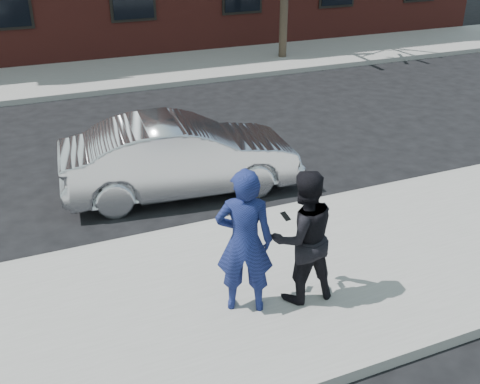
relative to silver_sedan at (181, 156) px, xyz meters
name	(u,v)px	position (x,y,z in m)	size (l,w,h in m)	color
ground	(352,258)	(1.54, -3.01, -0.67)	(100.00, 100.00, 0.00)	black
near_sidewalk	(362,263)	(1.54, -3.26, -0.59)	(50.00, 3.50, 0.15)	gray
near_curb	(300,207)	(1.54, -1.46, -0.59)	(50.00, 0.10, 0.15)	#999691
far_sidewalk	(148,70)	(1.54, 8.24, -0.59)	(50.00, 3.50, 0.15)	gray
far_curb	(164,85)	(1.54, 6.44, -0.59)	(50.00, 0.10, 0.15)	#999691
silver_sedan	(181,156)	(0.00, 0.00, 0.00)	(1.41, 4.05, 1.34)	silver
man_hoodie	(244,242)	(-0.37, -3.58, 0.39)	(0.78, 0.67, 1.82)	navy
man_peacoat	(303,237)	(0.34, -3.66, 0.33)	(0.85, 0.68, 1.69)	black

